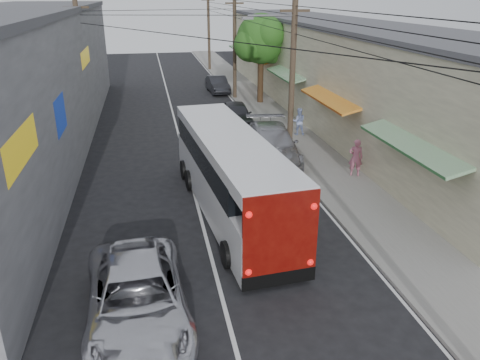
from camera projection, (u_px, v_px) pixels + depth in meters
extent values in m
plane|color=black|center=(237.00, 353.00, 11.15)|extent=(120.00, 120.00, 0.00)
cube|color=slate|center=(277.00, 123.00, 30.49)|extent=(3.00, 80.00, 0.12)
cube|color=beige|center=(334.00, 70.00, 32.02)|extent=(6.00, 40.00, 6.00)
cube|color=#4C4C51|center=(337.00, 23.00, 30.86)|extent=(6.20, 40.00, 0.30)
cube|color=#176923|center=(414.00, 143.00, 16.91)|extent=(1.39, 6.00, 0.46)
cube|color=#C24916|center=(332.00, 98.00, 24.19)|extent=(1.39, 6.00, 0.46)
cube|color=#176923|center=(288.00, 73.00, 31.46)|extent=(1.39, 6.00, 0.46)
cube|color=#C24916|center=(260.00, 58.00, 38.74)|extent=(1.39, 6.00, 0.46)
cube|color=#176923|center=(241.00, 47.00, 46.02)|extent=(1.39, 6.00, 0.46)
cube|color=gray|center=(15.00, 83.00, 24.69)|extent=(7.00, 36.00, 7.00)
cube|color=#4C4C51|center=(2.00, 11.00, 23.34)|extent=(7.20, 36.00, 0.30)
cube|color=yellow|center=(20.00, 147.00, 12.31)|extent=(0.12, 3.50, 1.00)
cube|color=#1433A5|center=(59.00, 115.00, 17.99)|extent=(0.12, 2.20, 1.40)
cube|color=yellow|center=(84.00, 57.00, 26.75)|extent=(0.12, 4.00, 0.90)
cylinder|color=#473828|center=(292.00, 81.00, 22.42)|extent=(0.28, 0.28, 8.00)
cube|color=#473828|center=(295.00, 11.00, 21.22)|extent=(1.40, 0.12, 0.12)
cylinder|color=#473828|center=(235.00, 47.00, 36.06)|extent=(0.28, 0.28, 8.00)
cube|color=#473828|center=(234.00, 3.00, 34.86)|extent=(1.40, 0.12, 0.12)
cylinder|color=#473828|center=(209.00, 32.00, 49.70)|extent=(0.28, 0.28, 8.00)
cube|color=#473828|center=(208.00, 0.00, 48.51)|extent=(1.40, 0.12, 0.12)
cylinder|color=#473828|center=(83.00, 66.00, 26.91)|extent=(0.28, 0.28, 8.00)
cube|color=#473828|center=(76.00, 7.00, 25.71)|extent=(1.40, 0.12, 0.12)
cylinder|color=#59595E|center=(271.00, 15.00, 21.09)|extent=(2.20, 0.10, 0.10)
cube|color=#59595E|center=(248.00, 18.00, 20.93)|extent=(0.50, 0.18, 0.12)
cylinder|color=#3F2B19|center=(260.00, 77.00, 35.28)|extent=(0.44, 0.44, 4.00)
sphere|color=#225416|center=(261.00, 39.00, 34.23)|extent=(3.60, 3.60, 3.60)
sphere|color=#225416|center=(272.00, 46.00, 35.18)|extent=(2.60, 2.60, 2.60)
sphere|color=#225416|center=(250.00, 45.00, 33.85)|extent=(2.40, 2.40, 2.40)
sphere|color=#225416|center=(270.00, 34.00, 33.24)|extent=(2.20, 2.20, 2.20)
sphere|color=#225416|center=(254.00, 35.00, 34.92)|extent=(2.00, 2.00, 2.00)
cube|color=silver|center=(230.00, 188.00, 17.86)|extent=(3.13, 10.78, 1.68)
cube|color=black|center=(227.00, 154.00, 17.79)|extent=(2.99, 9.02, 0.89)
cube|color=silver|center=(230.00, 142.00, 17.16)|extent=(3.13, 10.78, 0.44)
cube|color=#650F09|center=(281.00, 236.00, 12.83)|extent=(2.19, 0.26, 2.57)
cube|color=black|center=(279.00, 278.00, 13.34)|extent=(2.21, 0.28, 0.44)
sphere|color=red|center=(248.00, 272.00, 12.93)|extent=(0.19, 0.19, 0.19)
sphere|color=red|center=(310.00, 262.00, 13.41)|extent=(0.19, 0.19, 0.19)
sphere|color=red|center=(249.00, 215.00, 12.27)|extent=(0.19, 0.19, 0.19)
sphere|color=red|center=(314.00, 206.00, 12.75)|extent=(0.19, 0.19, 0.19)
cylinder|color=black|center=(227.00, 254.00, 14.47)|extent=(0.34, 0.91, 0.89)
cylinder|color=black|center=(294.00, 244.00, 15.05)|extent=(0.34, 0.91, 0.89)
cylinder|color=black|center=(190.00, 180.00, 20.15)|extent=(0.34, 0.91, 0.89)
cylinder|color=black|center=(239.00, 175.00, 20.72)|extent=(0.34, 0.91, 0.89)
cylinder|color=black|center=(184.00, 170.00, 21.34)|extent=(0.34, 0.91, 0.89)
cylinder|color=black|center=(231.00, 165.00, 21.91)|extent=(0.34, 0.91, 0.89)
imported|color=silver|center=(137.00, 298.00, 11.91)|extent=(2.81, 5.60, 1.52)
imported|color=gray|center=(272.00, 145.00, 23.41)|extent=(3.26, 6.38, 1.77)
imported|color=#28292E|center=(236.00, 114.00, 29.75)|extent=(1.93, 4.46, 1.50)
imported|color=#222327|center=(218.00, 84.00, 39.66)|extent=(1.67, 4.20, 1.36)
imported|color=#C26783|center=(356.00, 157.00, 21.29)|extent=(0.74, 0.62, 1.73)
imported|color=#90A0D1|center=(299.00, 121.00, 27.47)|extent=(0.88, 0.75, 1.59)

